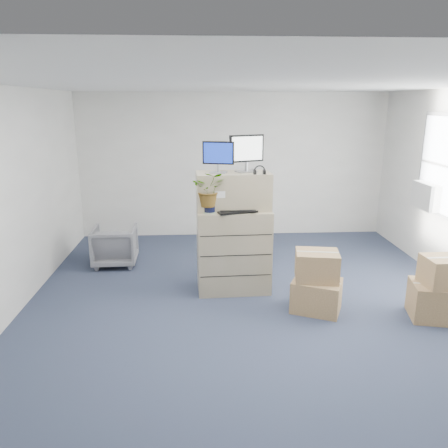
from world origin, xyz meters
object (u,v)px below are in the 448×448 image
(filing_cabinet_lower, at_px, (233,250))
(potted_plant, at_px, (209,194))
(monitor_left, at_px, (218,155))
(keyboard, at_px, (237,211))
(office_chair, at_px, (115,244))
(monitor_right, at_px, (247,151))
(water_bottle, at_px, (237,199))

(filing_cabinet_lower, relative_size, potted_plant, 2.32)
(monitor_left, bearing_deg, keyboard, -23.78)
(office_chair, bearing_deg, monitor_right, 151.84)
(monitor_right, bearing_deg, potted_plant, -177.14)
(office_chair, bearing_deg, monitor_left, 145.26)
(monitor_left, xyz_separation_m, potted_plant, (-0.13, -0.18, -0.48))
(monitor_left, bearing_deg, potted_plant, -111.17)
(potted_plant, distance_m, office_chair, 2.26)
(water_bottle, relative_size, potted_plant, 0.54)
(monitor_left, xyz_separation_m, office_chair, (-1.66, 1.07, -1.56))
(filing_cabinet_lower, bearing_deg, keyboard, -81.65)
(potted_plant, bearing_deg, office_chair, 140.79)
(filing_cabinet_lower, bearing_deg, monitor_left, 172.55)
(monitor_left, bearing_deg, monitor_right, 23.36)
(monitor_right, distance_m, keyboard, 0.82)
(potted_plant, bearing_deg, monitor_left, 54.62)
(filing_cabinet_lower, bearing_deg, office_chair, 147.41)
(monitor_right, xyz_separation_m, potted_plant, (-0.51, -0.24, -0.53))
(office_chair, bearing_deg, keyboard, 144.57)
(keyboard, distance_m, water_bottle, 0.25)
(monitor_left, height_order, monitor_right, monitor_right)
(keyboard, bearing_deg, water_bottle, 69.16)
(monitor_right, bearing_deg, office_chair, 131.40)
(filing_cabinet_lower, xyz_separation_m, office_chair, (-1.87, 1.09, -0.23))
(monitor_left, xyz_separation_m, monitor_right, (0.39, 0.06, 0.05))
(water_bottle, bearing_deg, keyboard, -94.41)
(keyboard, bearing_deg, filing_cabinet_lower, 84.26)
(filing_cabinet_lower, xyz_separation_m, keyboard, (0.03, -0.17, 0.60))
(monitor_left, relative_size, water_bottle, 1.54)
(monitor_right, height_order, potted_plant, monitor_right)
(filing_cabinet_lower, height_order, water_bottle, water_bottle)
(water_bottle, bearing_deg, potted_plant, -151.67)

